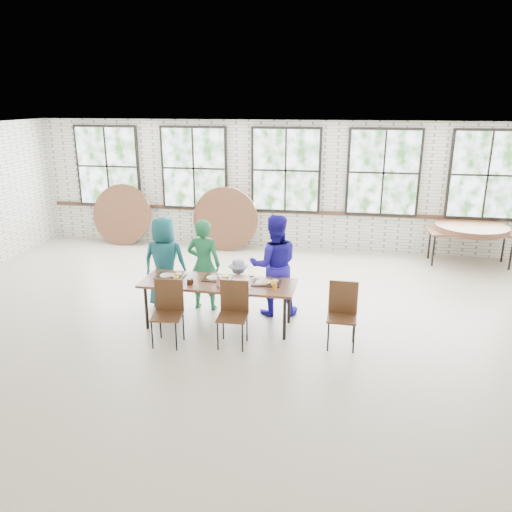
{
  "coord_description": "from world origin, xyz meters",
  "views": [
    {
      "loc": [
        1.3,
        -7.1,
        3.45
      ],
      "look_at": [
        0.0,
        0.4,
        1.05
      ],
      "focal_mm": 35.0,
      "sensor_mm": 36.0,
      "label": 1
    }
  ],
  "objects_px": {
    "chair_near_right": "(233,308)",
    "storage_table": "(471,234)",
    "dining_table": "(218,285)",
    "chair_near_left": "(168,306)"
  },
  "relations": [
    {
      "from": "dining_table",
      "to": "storage_table",
      "type": "distance_m",
      "value": 6.08
    },
    {
      "from": "dining_table",
      "to": "chair_near_left",
      "type": "xyz_separation_m",
      "value": [
        -0.59,
        -0.64,
        -0.13
      ]
    },
    {
      "from": "chair_near_left",
      "to": "chair_near_right",
      "type": "distance_m",
      "value": 0.96
    },
    {
      "from": "dining_table",
      "to": "chair_near_right",
      "type": "xyz_separation_m",
      "value": [
        0.35,
        -0.52,
        -0.13
      ]
    },
    {
      "from": "storage_table",
      "to": "dining_table",
      "type": "bearing_deg",
      "value": -144.98
    },
    {
      "from": "chair_near_left",
      "to": "storage_table",
      "type": "distance_m",
      "value": 6.95
    },
    {
      "from": "chair_near_right",
      "to": "storage_table",
      "type": "height_order",
      "value": "chair_near_right"
    },
    {
      "from": "chair_near_right",
      "to": "storage_table",
      "type": "bearing_deg",
      "value": 44.79
    },
    {
      "from": "chair_near_left",
      "to": "storage_table",
      "type": "height_order",
      "value": "chair_near_left"
    },
    {
      "from": "chair_near_right",
      "to": "chair_near_left",
      "type": "bearing_deg",
      "value": -174.2
    }
  ]
}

